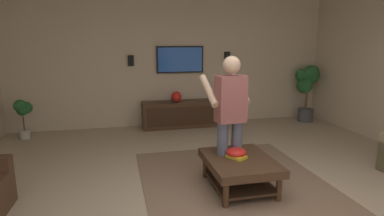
% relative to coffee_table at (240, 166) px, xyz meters
% --- Properties ---
extents(ground_plane, '(9.10, 9.10, 0.00)m').
position_rel_coffee_table_xyz_m(ground_plane, '(-0.44, 0.21, -0.30)').
color(ground_plane, tan).
extents(wall_back_tv, '(0.10, 6.98, 2.85)m').
position_rel_coffee_table_xyz_m(wall_back_tv, '(3.40, 0.21, 1.13)').
color(wall_back_tv, '#C6B299').
rests_on(wall_back_tv, ground).
extents(area_rug, '(2.66, 2.35, 0.01)m').
position_rel_coffee_table_xyz_m(area_rug, '(0.20, 0.00, -0.29)').
color(area_rug, '#7A604C').
rests_on(area_rug, ground).
extents(coffee_table, '(1.00, 0.80, 0.40)m').
position_rel_coffee_table_xyz_m(coffee_table, '(0.00, 0.00, 0.00)').
color(coffee_table, '#422B1C').
rests_on(coffee_table, ground).
extents(media_console, '(0.45, 1.70, 0.55)m').
position_rel_coffee_table_xyz_m(media_console, '(3.07, 0.08, -0.02)').
color(media_console, '#422B1C').
rests_on(media_console, ground).
extents(tv, '(0.05, 1.01, 0.57)m').
position_rel_coffee_table_xyz_m(tv, '(3.31, 0.08, 1.11)').
color(tv, black).
extents(person_standing, '(0.58, 0.58, 1.64)m').
position_rel_coffee_table_xyz_m(person_standing, '(0.21, 0.07, 0.64)').
color(person_standing, '#4C5166').
rests_on(person_standing, ground).
extents(potted_plant_tall, '(0.47, 0.54, 1.27)m').
position_rel_coffee_table_xyz_m(potted_plant_tall, '(2.98, -2.78, 0.56)').
color(potted_plant_tall, '#4C4C51').
rests_on(potted_plant_tall, ground).
extents(potted_plant_short, '(0.33, 0.31, 0.75)m').
position_rel_coffee_table_xyz_m(potted_plant_short, '(2.91, 3.14, 0.21)').
color(potted_plant_short, '#B7B2A8').
rests_on(potted_plant_short, ground).
extents(bowl, '(0.25, 0.25, 0.11)m').
position_rel_coffee_table_xyz_m(bowl, '(0.07, 0.02, 0.16)').
color(bowl, red).
rests_on(bowl, coffee_table).
extents(remote_white, '(0.16, 0.09, 0.02)m').
position_rel_coffee_table_xyz_m(remote_white, '(0.12, -0.01, 0.12)').
color(remote_white, white).
rests_on(remote_white, coffee_table).
extents(book, '(0.27, 0.25, 0.04)m').
position_rel_coffee_table_xyz_m(book, '(0.02, 0.03, 0.12)').
color(book, gold).
rests_on(book, coffee_table).
extents(vase_round, '(0.22, 0.22, 0.22)m').
position_rel_coffee_table_xyz_m(vase_round, '(3.03, 0.22, 0.36)').
color(vase_round, red).
rests_on(vase_round, media_console).
extents(wall_speaker_left, '(0.06, 0.12, 0.22)m').
position_rel_coffee_table_xyz_m(wall_speaker_left, '(3.32, -0.97, 1.16)').
color(wall_speaker_left, black).
extents(wall_speaker_right, '(0.06, 0.12, 0.22)m').
position_rel_coffee_table_xyz_m(wall_speaker_right, '(3.32, 1.12, 1.10)').
color(wall_speaker_right, black).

